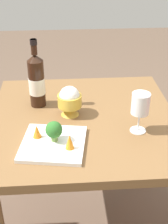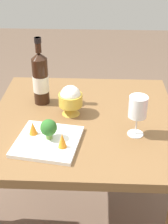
{
  "view_description": "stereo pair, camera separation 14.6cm",
  "coord_description": "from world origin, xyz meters",
  "px_view_note": "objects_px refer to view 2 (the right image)",
  "views": [
    {
      "loc": [
        -0.09,
        -1.25,
        1.53
      ],
      "look_at": [
        0.0,
        0.0,
        0.79
      ],
      "focal_mm": 51.61,
      "sensor_mm": 36.0,
      "label": 1
    },
    {
      "loc": [
        0.06,
        -1.25,
        1.53
      ],
      "look_at": [
        0.0,
        0.0,
        0.79
      ],
      "focal_mm": 51.61,
      "sensor_mm": 36.0,
      "label": 2
    }
  ],
  "objects_px": {
    "broccoli_floret": "(49,128)",
    "wine_bottle": "(41,78)",
    "carrot_garnish_left": "(33,128)",
    "rice_bowl": "(71,100)",
    "serving_plate": "(48,141)",
    "carrot_garnish_right": "(62,140)",
    "wine_glass": "(138,108)"
  },
  "relations": [
    {
      "from": "broccoli_floret",
      "to": "wine_bottle",
      "type": "bearing_deg",
      "value": 103.91
    },
    {
      "from": "wine_bottle",
      "to": "carrot_garnish_left",
      "type": "height_order",
      "value": "wine_bottle"
    },
    {
      "from": "rice_bowl",
      "to": "serving_plate",
      "type": "relative_size",
      "value": 0.5
    },
    {
      "from": "carrot_garnish_right",
      "to": "wine_glass",
      "type": "bearing_deg",
      "value": 22.62
    },
    {
      "from": "rice_bowl",
      "to": "broccoli_floret",
      "type": "distance_m",
      "value": 0.24
    },
    {
      "from": "broccoli_floret",
      "to": "carrot_garnish_left",
      "type": "distance_m",
      "value": 0.08
    },
    {
      "from": "rice_bowl",
      "to": "wine_bottle",
      "type": "bearing_deg",
      "value": 145.83
    },
    {
      "from": "rice_bowl",
      "to": "carrot_garnish_right",
      "type": "height_order",
      "value": "rice_bowl"
    },
    {
      "from": "broccoli_floret",
      "to": "wine_glass",
      "type": "bearing_deg",
      "value": 10.75
    },
    {
      "from": "serving_plate",
      "to": "broccoli_floret",
      "type": "relative_size",
      "value": 3.33
    },
    {
      "from": "broccoli_floret",
      "to": "carrot_garnish_left",
      "type": "xyz_separation_m",
      "value": [
        -0.07,
        0.03,
        -0.02
      ]
    },
    {
      "from": "serving_plate",
      "to": "wine_glass",
      "type": "bearing_deg",
      "value": 12.24
    },
    {
      "from": "wine_bottle",
      "to": "carrot_garnish_right",
      "type": "bearing_deg",
      "value": -69.86
    },
    {
      "from": "broccoli_floret",
      "to": "carrot_garnish_left",
      "type": "height_order",
      "value": "broccoli_floret"
    },
    {
      "from": "wine_glass",
      "to": "rice_bowl",
      "type": "height_order",
      "value": "wine_glass"
    },
    {
      "from": "carrot_garnish_left",
      "to": "carrot_garnish_right",
      "type": "bearing_deg",
      "value": -33.18
    },
    {
      "from": "serving_plate",
      "to": "wine_bottle",
      "type": "bearing_deg",
      "value": 102.62
    },
    {
      "from": "wine_bottle",
      "to": "wine_glass",
      "type": "relative_size",
      "value": 1.84
    },
    {
      "from": "broccoli_floret",
      "to": "carrot_garnish_left",
      "type": "relative_size",
      "value": 1.53
    },
    {
      "from": "wine_glass",
      "to": "rice_bowl",
      "type": "bearing_deg",
      "value": 151.0
    },
    {
      "from": "wine_glass",
      "to": "rice_bowl",
      "type": "distance_m",
      "value": 0.33
    },
    {
      "from": "wine_glass",
      "to": "wine_bottle",
      "type": "bearing_deg",
      "value": 149.15
    },
    {
      "from": "wine_bottle",
      "to": "rice_bowl",
      "type": "distance_m",
      "value": 0.19
    },
    {
      "from": "carrot_garnish_left",
      "to": "rice_bowl",
      "type": "bearing_deg",
      "value": 54.54
    },
    {
      "from": "wine_bottle",
      "to": "carrot_garnish_left",
      "type": "distance_m",
      "value": 0.31
    },
    {
      "from": "carrot_garnish_left",
      "to": "carrot_garnish_right",
      "type": "xyz_separation_m",
      "value": [
        0.13,
        -0.09,
        0.0
      ]
    },
    {
      "from": "broccoli_floret",
      "to": "carrot_garnish_right",
      "type": "xyz_separation_m",
      "value": [
        0.06,
        -0.06,
        -0.02
      ]
    },
    {
      "from": "rice_bowl",
      "to": "broccoli_floret",
      "type": "xyz_separation_m",
      "value": [
        -0.07,
        -0.23,
        -0.01
      ]
    },
    {
      "from": "wine_bottle",
      "to": "broccoli_floret",
      "type": "bearing_deg",
      "value": -76.09
    },
    {
      "from": "rice_bowl",
      "to": "carrot_garnish_left",
      "type": "distance_m",
      "value": 0.24
    },
    {
      "from": "wine_glass",
      "to": "serving_plate",
      "type": "bearing_deg",
      "value": -167.76
    },
    {
      "from": "wine_bottle",
      "to": "carrot_garnish_left",
      "type": "bearing_deg",
      "value": -87.91
    }
  ]
}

